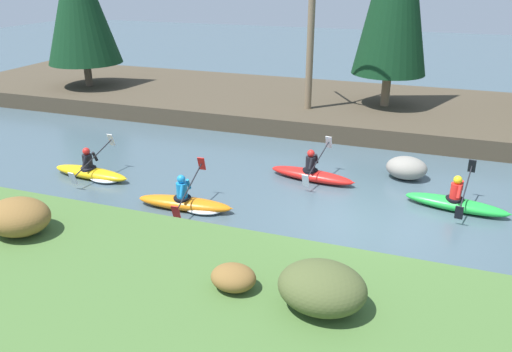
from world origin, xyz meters
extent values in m
plane|color=#425660|center=(0.00, 0.00, 0.00)|extent=(90.00, 90.00, 0.00)
cube|color=#473D2D|center=(0.00, 10.09, 0.36)|extent=(44.00, 8.09, 0.72)
cylinder|color=brown|center=(-14.98, 8.74, 1.28)|extent=(0.36, 0.36, 1.14)
cone|color=#0F3319|center=(-14.98, 8.74, 4.77)|extent=(3.51, 3.51, 5.83)
cylinder|color=#7A664C|center=(-0.67, 9.72, 1.40)|extent=(0.36, 0.36, 1.36)
cylinder|color=#7A664C|center=(-3.64, 8.15, 3.04)|extent=(0.28, 0.28, 4.64)
ellipsoid|color=brown|center=(-7.09, -4.29, 1.07)|extent=(1.48, 1.23, 0.80)
ellipsoid|color=brown|center=(-1.83, -4.64, 0.90)|extent=(0.85, 0.71, 0.46)
ellipsoid|color=#4C562D|center=(-0.19, -4.66, 1.09)|extent=(1.54, 1.29, 0.84)
ellipsoid|color=green|center=(2.18, 1.64, 0.17)|extent=(2.76, 1.00, 0.34)
cone|color=green|center=(3.40, 1.46, 0.19)|extent=(0.38, 0.25, 0.20)
cylinder|color=black|center=(2.13, 1.65, 0.31)|extent=(0.55, 0.55, 0.08)
cylinder|color=red|center=(2.13, 1.65, 0.56)|extent=(0.34, 0.34, 0.42)
sphere|color=yellow|center=(2.13, 1.65, 0.89)|extent=(0.26, 0.26, 0.23)
cylinder|color=red|center=(2.26, 1.87, 0.65)|extent=(0.12, 0.24, 0.35)
cylinder|color=red|center=(2.19, 1.40, 0.65)|extent=(0.12, 0.24, 0.35)
cylinder|color=black|center=(2.35, 1.61, 0.69)|extent=(0.32, 1.90, 0.65)
cube|color=black|center=(2.50, 2.56, 1.00)|extent=(0.22, 0.19, 0.41)
cube|color=black|center=(2.21, 0.67, 0.38)|extent=(0.22, 0.19, 0.41)
ellipsoid|color=red|center=(-2.04, 2.35, 0.17)|extent=(2.76, 0.96, 0.34)
cone|color=red|center=(-0.81, 2.18, 0.19)|extent=(0.37, 0.25, 0.20)
cylinder|color=black|center=(-2.09, 2.35, 0.31)|extent=(0.54, 0.54, 0.08)
cylinder|color=black|center=(-2.09, 2.35, 0.56)|extent=(0.34, 0.34, 0.42)
sphere|color=red|center=(-2.09, 2.35, 0.89)|extent=(0.26, 0.26, 0.23)
cylinder|color=black|center=(-1.96, 2.58, 0.65)|extent=(0.12, 0.24, 0.35)
cylinder|color=black|center=(-2.02, 2.10, 0.65)|extent=(0.12, 0.24, 0.35)
cylinder|color=black|center=(-1.86, 2.32, 0.69)|extent=(0.30, 1.90, 0.65)
cube|color=white|center=(-1.73, 3.27, 1.00)|extent=(0.22, 0.18, 0.41)
cube|color=white|center=(-1.99, 1.38, 0.38)|extent=(0.22, 0.18, 0.41)
ellipsoid|color=orange|center=(-4.85, -0.79, 0.17)|extent=(2.74, 0.81, 0.34)
cone|color=orange|center=(-3.61, -0.69, 0.19)|extent=(0.36, 0.23, 0.20)
cylinder|color=black|center=(-4.90, -0.79, 0.31)|extent=(0.52, 0.52, 0.08)
cylinder|color=#1984CC|center=(-4.90, -0.79, 0.56)|extent=(0.32, 0.32, 0.42)
sphere|color=#1E89D1|center=(-4.90, -0.79, 0.89)|extent=(0.25, 0.25, 0.23)
cylinder|color=#1984CC|center=(-4.82, -0.55, 0.65)|extent=(0.11, 0.23, 0.35)
cylinder|color=#1984CC|center=(-4.78, -1.03, 0.65)|extent=(0.11, 0.23, 0.35)
cylinder|color=black|center=(-4.67, -0.78, 0.69)|extent=(0.19, 1.91, 0.65)
cube|color=red|center=(-4.75, 0.17, 1.00)|extent=(0.21, 0.17, 0.41)
cube|color=red|center=(-4.60, -1.72, 0.38)|extent=(0.21, 0.17, 0.41)
ellipsoid|color=white|center=(-4.30, -0.75, 0.09)|extent=(1.15, 0.78, 0.18)
ellipsoid|color=yellow|center=(-8.66, 0.19, 0.17)|extent=(2.73, 0.75, 0.34)
cone|color=yellow|center=(-7.42, 0.12, 0.19)|extent=(0.36, 0.22, 0.20)
cylinder|color=black|center=(-8.71, 0.20, 0.31)|extent=(0.51, 0.51, 0.08)
cylinder|color=black|center=(-8.71, 0.20, 0.56)|extent=(0.32, 0.32, 0.42)
sphere|color=red|center=(-8.71, 0.20, 0.89)|extent=(0.24, 0.24, 0.23)
cylinder|color=black|center=(-8.59, 0.43, 0.65)|extent=(0.10, 0.23, 0.35)
cylinder|color=black|center=(-8.62, -0.05, 0.65)|extent=(0.10, 0.23, 0.35)
cylinder|color=black|center=(-8.48, 0.18, 0.69)|extent=(0.14, 1.91, 0.65)
cube|color=white|center=(-8.42, 1.13, 1.00)|extent=(0.21, 0.17, 0.41)
cube|color=white|center=(-8.53, -0.77, 0.38)|extent=(0.21, 0.17, 0.41)
ellipsoid|color=white|center=(-8.11, 0.16, 0.09)|extent=(1.14, 0.76, 0.18)
ellipsoid|color=gray|center=(0.73, 3.49, 0.35)|extent=(1.25, 0.98, 0.71)
camera|label=1|loc=(1.14, -11.75, 6.13)|focal=35.00mm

